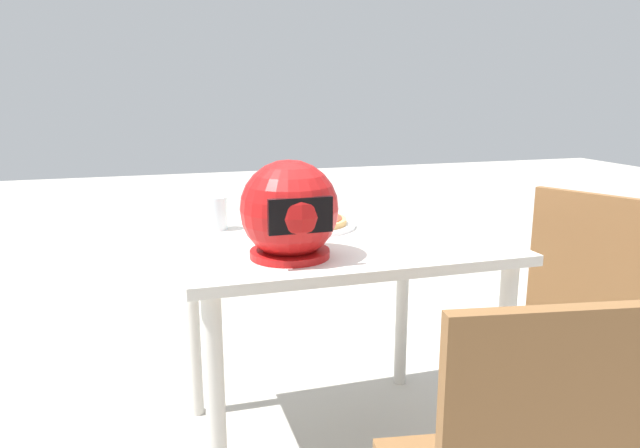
{
  "coord_description": "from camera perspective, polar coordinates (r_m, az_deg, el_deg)",
  "views": [
    {
      "loc": [
        0.55,
        1.71,
        1.21
      ],
      "look_at": [
        0.02,
        -0.05,
        0.79
      ],
      "focal_mm": 32.79,
      "sensor_mm": 36.0,
      "label": 1
    }
  ],
  "objects": [
    {
      "name": "chair_side",
      "position": [
        2.16,
        25.32,
        -7.34
      ],
      "size": [
        0.53,
        0.53,
        0.9
      ],
      "color": "brown",
      "rests_on": "ground"
    },
    {
      "name": "pizza",
      "position": [
        1.93,
        -1.1,
        0.45
      ],
      "size": [
        0.25,
        0.25,
        0.05
      ],
      "color": "tan",
      "rests_on": "pizza_plate"
    },
    {
      "name": "motorcycle_helmet",
      "position": [
        1.57,
        -3.0,
        1.24
      ],
      "size": [
        0.27,
        0.27,
        0.27
      ],
      "color": "#B21414",
      "rests_on": "dining_table"
    },
    {
      "name": "drinking_glass",
      "position": [
        1.92,
        -10.07,
        1.03
      ],
      "size": [
        0.07,
        0.07,
        0.11
      ],
      "primitive_type": "cylinder",
      "color": "silver",
      "rests_on": "dining_table"
    },
    {
      "name": "pizza_plate",
      "position": [
        1.94,
        -1.06,
        -0.12
      ],
      "size": [
        0.31,
        0.31,
        0.01
      ],
      "primitive_type": "cylinder",
      "color": "white",
      "rests_on": "dining_table"
    },
    {
      "name": "ground_plane",
      "position": [
        2.17,
        1.01,
        -20.91
      ],
      "size": [
        14.0,
        14.0,
        0.0
      ],
      "primitive_type": "plane",
      "color": "#B2ADA3"
    },
    {
      "name": "dining_table",
      "position": [
        1.88,
        1.09,
        -4.0
      ],
      "size": [
        0.96,
        0.83,
        0.77
      ],
      "color": "beige",
      "rests_on": "ground"
    }
  ]
}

